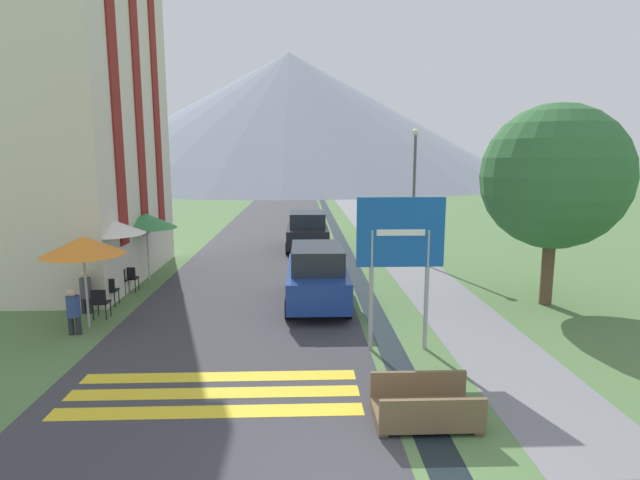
{
  "coord_description": "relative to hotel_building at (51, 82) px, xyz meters",
  "views": [
    {
      "loc": [
        -0.84,
        -6.04,
        4.38
      ],
      "look_at": [
        -0.25,
        10.0,
        1.7
      ],
      "focal_mm": 28.0,
      "sensor_mm": 36.0,
      "label": 1
    }
  ],
  "objects": [
    {
      "name": "cafe_umbrella_front_orange",
      "position": [
        3.01,
        -5.43,
        -4.77
      ],
      "size": [
        2.05,
        2.05,
        2.4
      ],
      "color": "#B7B2A8",
      "rests_on": "ground_plane"
    },
    {
      "name": "cafe_umbrella_middle_white",
      "position": [
        2.71,
        -2.84,
        -4.63
      ],
      "size": [
        2.14,
        2.14,
        2.54
      ],
      "color": "#B7B2A8",
      "rests_on": "ground_plane"
    },
    {
      "name": "road_sign",
      "position": [
        10.75,
        -7.17,
        -4.55
      ],
      "size": [
        1.97,
        0.11,
        3.51
      ],
      "color": "#9E9EA3",
      "rests_on": "ground_plane"
    },
    {
      "name": "drainage_channel",
      "position": [
        10.59,
        18.0,
        -6.92
      ],
      "size": [
        0.6,
        60.0,
        0.0
      ],
      "color": "black",
      "rests_on": "ground_plane"
    },
    {
      "name": "tree_by_path",
      "position": [
        15.87,
        -3.78,
        -3.12
      ],
      "size": [
        4.19,
        4.19,
        5.91
      ],
      "color": "brown",
      "rests_on": "ground_plane"
    },
    {
      "name": "parked_car_far",
      "position": [
        8.81,
        5.44,
        -6.01
      ],
      "size": [
        2.0,
        4.26,
        1.82
      ],
      "color": "black",
      "rests_on": "ground_plane"
    },
    {
      "name": "cafe_chair_far_right",
      "position": [
        2.94,
        -1.98,
        -6.41
      ],
      "size": [
        0.4,
        0.4,
        0.85
      ],
      "rotation": [
        0.0,
        0.0,
        -0.29
      ],
      "color": "black",
      "rests_on": "ground_plane"
    },
    {
      "name": "person_seated_near",
      "position": [
        2.46,
        -4.2,
        -6.24
      ],
      "size": [
        0.32,
        0.32,
        1.24
      ],
      "color": "#282833",
      "rests_on": "ground_plane"
    },
    {
      "name": "hotel_building",
      "position": [
        0.0,
        0.0,
        0.0
      ],
      "size": [
        6.27,
        8.35,
        12.95
      ],
      "color": "beige",
      "rests_on": "ground_plane"
    },
    {
      "name": "cafe_umbrella_rear_green",
      "position": [
        3.09,
        -0.48,
        -4.76
      ],
      "size": [
        2.12,
        2.12,
        2.42
      ],
      "color": "#B7B2A8",
      "rests_on": "ground_plane"
    },
    {
      "name": "crosswalk_marking",
      "position": [
        6.89,
        -9.23,
        -6.92
      ],
      "size": [
        5.44,
        1.84,
        0.01
      ],
      "color": "yellow",
      "rests_on": "ground_plane"
    },
    {
      "name": "person_standing_terrace",
      "position": [
        2.35,
        -2.28,
        -5.91
      ],
      "size": [
        0.32,
        0.32,
        1.74
      ],
      "color": "#282833",
      "rests_on": "ground_plane"
    },
    {
      "name": "footpath",
      "position": [
        12.99,
        18.0,
        -6.92
      ],
      "size": [
        2.2,
        60.0,
        0.01
      ],
      "color": "slate",
      "rests_on": "ground_plane"
    },
    {
      "name": "parked_car_near",
      "position": [
        8.99,
        -3.63,
        -6.01
      ],
      "size": [
        1.84,
        4.26,
        1.82
      ],
      "color": "navy",
      "rests_on": "ground_plane"
    },
    {
      "name": "mountain_distant",
      "position": [
        6.46,
        72.91,
        4.25
      ],
      "size": [
        80.41,
        80.41,
        22.35
      ],
      "color": "gray",
      "rests_on": "ground_plane"
    },
    {
      "name": "cafe_chair_middle",
      "position": [
        2.84,
        -3.51,
        -6.41
      ],
      "size": [
        0.4,
        0.4,
        0.85
      ],
      "rotation": [
        0.0,
        0.0,
        0.3
      ],
      "color": "black",
      "rests_on": "ground_plane"
    },
    {
      "name": "person_seated_far",
      "position": [
        2.88,
        -5.93,
        -6.26
      ],
      "size": [
        0.32,
        0.32,
        1.19
      ],
      "color": "#282833",
      "rests_on": "ground_plane"
    },
    {
      "name": "footbridge",
      "position": [
        10.59,
        -10.35,
        -6.7
      ],
      "size": [
        1.7,
        1.1,
        0.65
      ],
      "color": "brown",
      "rests_on": "ground_plane"
    },
    {
      "name": "road",
      "position": [
        6.89,
        18.0,
        -6.92
      ],
      "size": [
        6.4,
        60.0,
        0.01
      ],
      "color": "#38383D",
      "rests_on": "ground_plane"
    },
    {
      "name": "cafe_chair_far_left",
      "position": [
        2.71,
        -2.24,
        -6.41
      ],
      "size": [
        0.4,
        0.4,
        0.85
      ],
      "rotation": [
        0.0,
        0.0,
        -0.49
      ],
      "color": "black",
      "rests_on": "ground_plane"
    },
    {
      "name": "streetlamp",
      "position": [
        13.28,
        2.82,
        -3.67
      ],
      "size": [
        0.28,
        0.28,
        5.53
      ],
      "color": "#515156",
      "rests_on": "ground_plane"
    },
    {
      "name": "cafe_chair_near_left",
      "position": [
        3.06,
        -4.75,
        -6.41
      ],
      "size": [
        0.4,
        0.4,
        0.85
      ],
      "rotation": [
        0.0,
        0.0,
        0.41
      ],
      "color": "black",
      "rests_on": "ground_plane"
    },
    {
      "name": "ground_plane",
      "position": [
        9.39,
        8.0,
        -6.92
      ],
      "size": [
        160.0,
        160.0,
        0.0
      ],
      "primitive_type": "plane",
      "color": "#517542"
    }
  ]
}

